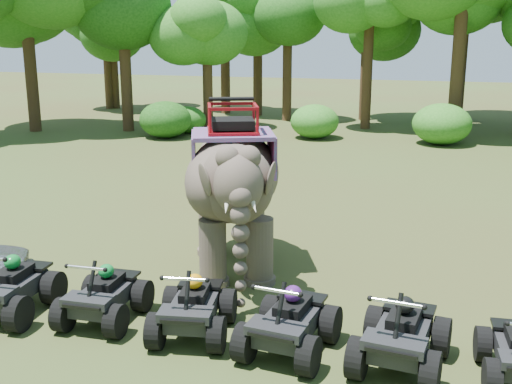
% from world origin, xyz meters
% --- Properties ---
extents(ground, '(110.00, 110.00, 0.00)m').
position_xyz_m(ground, '(0.00, 0.00, 0.00)').
color(ground, '#47381E').
rests_on(ground, ground).
extents(elephant, '(3.33, 4.78, 3.68)m').
position_xyz_m(elephant, '(-0.64, 1.71, 1.84)').
color(elephant, '#4E4139').
rests_on(elephant, ground).
extents(atv_0, '(1.41, 1.88, 1.35)m').
position_xyz_m(atv_0, '(-3.93, -1.63, 0.68)').
color(atv_0, black).
rests_on(atv_0, ground).
extents(atv_1, '(1.27, 1.72, 1.26)m').
position_xyz_m(atv_1, '(-2.12, -1.42, 0.63)').
color(atv_1, black).
rests_on(atv_1, ground).
extents(atv_2, '(1.51, 1.91, 1.29)m').
position_xyz_m(atv_2, '(-0.37, -1.51, 0.65)').
color(atv_2, black).
rests_on(atv_2, ground).
extents(atv_3, '(1.54, 1.96, 1.34)m').
position_xyz_m(atv_3, '(1.35, -1.64, 0.67)').
color(atv_3, black).
rests_on(atv_3, ground).
extents(atv_4, '(1.57, 2.00, 1.36)m').
position_xyz_m(atv_4, '(3.13, -1.65, 0.68)').
color(atv_4, black).
rests_on(atv_4, ground).
extents(tree_0, '(4.77, 4.77, 6.82)m').
position_xyz_m(tree_0, '(0.00, 22.67, 3.41)').
color(tree_0, '#195114').
rests_on(tree_0, ground).
extents(tree_1, '(6.73, 6.73, 9.62)m').
position_xyz_m(tree_1, '(4.49, 23.86, 4.81)').
color(tree_1, '#195114').
rests_on(tree_1, ground).
extents(tree_27, '(6.93, 6.93, 9.90)m').
position_xyz_m(tree_27, '(-16.15, 17.36, 4.95)').
color(tree_27, '#195114').
rests_on(tree_27, ground).
extents(tree_28, '(6.23, 6.23, 8.90)m').
position_xyz_m(tree_28, '(-11.61, 18.68, 4.45)').
color(tree_28, '#195114').
rests_on(tree_28, ground).
extents(tree_29, '(4.68, 4.68, 6.68)m').
position_xyz_m(tree_29, '(-7.80, 20.19, 3.34)').
color(tree_29, '#195114').
rests_on(tree_29, ground).
extents(tree_30, '(4.99, 4.99, 7.13)m').
position_xyz_m(tree_30, '(-4.63, 24.51, 3.56)').
color(tree_30, '#195114').
rests_on(tree_30, ground).
extents(tree_32, '(6.09, 6.09, 8.69)m').
position_xyz_m(tree_32, '(-8.95, 26.62, 4.35)').
color(tree_32, '#195114').
rests_on(tree_32, ground).
extents(tree_34, '(5.02, 5.02, 7.17)m').
position_xyz_m(tree_34, '(-0.46, 25.95, 3.58)').
color(tree_34, '#195114').
rests_on(tree_34, ground).
extents(tree_40, '(6.71, 6.71, 9.58)m').
position_xyz_m(tree_40, '(4.34, 20.69, 4.79)').
color(tree_40, '#195114').
rests_on(tree_40, ground).
extents(tree_41, '(6.65, 6.65, 9.51)m').
position_xyz_m(tree_41, '(4.74, 27.65, 4.75)').
color(tree_41, '#195114').
rests_on(tree_41, ground).
extents(tree_42, '(5.63, 5.63, 8.05)m').
position_xyz_m(tree_42, '(-6.80, 26.20, 4.02)').
color(tree_42, '#195114').
rests_on(tree_42, ground).
extents(tree_44, '(5.41, 5.41, 7.73)m').
position_xyz_m(tree_44, '(-16.64, 27.02, 3.87)').
color(tree_44, '#195114').
rests_on(tree_44, ground).
extents(tree_45, '(5.11, 5.11, 7.29)m').
position_xyz_m(tree_45, '(-16.93, 26.75, 3.65)').
color(tree_45, '#195114').
rests_on(tree_45, ground).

